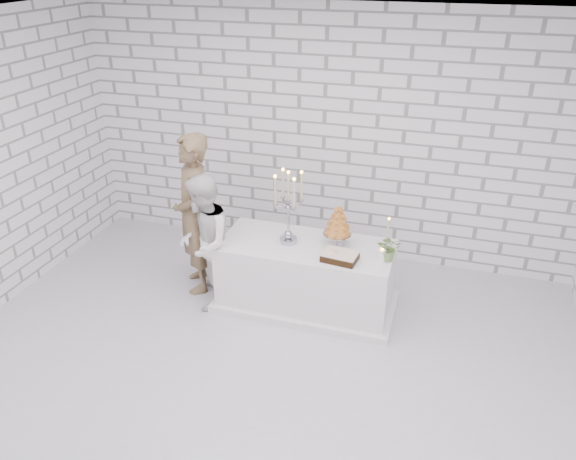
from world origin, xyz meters
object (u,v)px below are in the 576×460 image
Objects in this scene: cake_table at (306,275)px; candelabra at (288,208)px; bride at (204,243)px; groom at (194,214)px; croquembouche at (338,226)px.

cake_table is 0.80m from candelabra.
cake_table is 1.14m from bride.
cake_table is 0.99× the size of groom.
groom is 1.11m from candelabra.
candelabra is (1.08, -0.02, 0.24)m from groom.
groom reaches higher than croquembouche.
groom is at bearing 179.22° from cake_table.
candelabra is 0.53m from croquembouche.
bride is at bearing 9.96° from groom.
bride is (-1.04, -0.26, 0.37)m from cake_table.
candelabra is at bearing -178.04° from cake_table.
candelabra is (-0.20, -0.01, 0.77)m from cake_table.
bride is 1.86× the size of candelabra.
cake_table is at bearing 85.49° from bride.
croquembouche is (0.30, 0.07, 0.60)m from cake_table.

